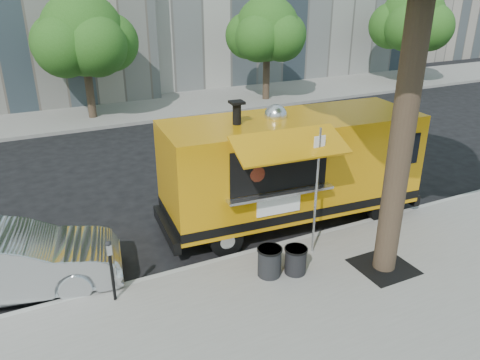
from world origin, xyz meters
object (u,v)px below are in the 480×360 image
object	(u,v)px
parking_meter	(111,264)
food_truck	(291,166)
sign_post	(317,185)
trash_bin_left	(269,261)
trash_bin_right	(296,260)
far_tree_d	(413,19)
far_tree_b	(83,35)
far_tree_c	(267,29)
sedan	(9,263)

from	to	relation	value
parking_meter	food_truck	size ratio (longest dim) A/B	0.19
sign_post	trash_bin_left	world-z (taller)	sign_post
trash_bin_left	trash_bin_right	world-z (taller)	trash_bin_left
far_tree_d	sign_post	distance (m)	21.79
far_tree_b	food_truck	bearing A→B (deg)	-76.68
far_tree_b	trash_bin_left	distance (m)	15.07
far_tree_b	parking_meter	size ratio (longest dim) A/B	4.12
far_tree_c	far_tree_d	bearing A→B (deg)	1.15
food_truck	far_tree_c	bearing A→B (deg)	67.96
parking_meter	food_truck	distance (m)	5.23
far_tree_b	trash_bin_right	xyz separation A→B (m)	(1.72, -14.82, -3.36)
far_tree_c	trash_bin_right	bearing A→B (deg)	-116.63
far_tree_d	parking_meter	bearing A→B (deg)	-146.40
far_tree_c	trash_bin_left	bearing A→B (deg)	-118.62
trash_bin_left	trash_bin_right	bearing A→B (deg)	-17.14
parking_meter	sedan	bearing A→B (deg)	143.13
far_tree_c	far_tree_d	size ratio (longest dim) A/B	0.92
far_tree_d	trash_bin_right	distance (m)	22.95
far_tree_d	far_tree_b	bearing A→B (deg)	179.70
parking_meter	trash_bin_right	distance (m)	3.83
trash_bin_left	trash_bin_right	size ratio (longest dim) A/B	1.08
sign_post	parking_meter	distance (m)	4.64
far_tree_c	trash_bin_left	world-z (taller)	far_tree_c
trash_bin_right	parking_meter	bearing A→B (deg)	168.36
far_tree_b	trash_bin_right	world-z (taller)	far_tree_b
parking_meter	far_tree_b	bearing A→B (deg)	81.90
far_tree_b	sedan	distance (m)	13.62
sedan	far_tree_c	bearing A→B (deg)	-36.15
food_truck	trash_bin_right	bearing A→B (deg)	-114.30
parking_meter	far_tree_d	bearing A→B (deg)	33.60
parking_meter	sedan	world-z (taller)	parking_meter
trash_bin_left	sedan	bearing A→B (deg)	158.61
trash_bin_right	far_tree_d	bearing A→B (deg)	40.42
trash_bin_right	food_truck	bearing A→B (deg)	61.48
sign_post	sedan	xyz separation A→B (m)	(-6.35, 1.55, -1.12)
far_tree_c	sign_post	bearing A→B (deg)	-114.81
parking_meter	sedan	size ratio (longest dim) A/B	0.30
far_tree_c	far_tree_b	bearing A→B (deg)	178.09
sign_post	parking_meter	size ratio (longest dim) A/B	2.25
far_tree_b	far_tree_d	world-z (taller)	far_tree_d
far_tree_c	trash_bin_right	xyz separation A→B (m)	(-7.28, -14.52, -3.25)
far_tree_c	parking_meter	distance (m)	17.82
far_tree_b	trash_bin_left	world-z (taller)	far_tree_b
trash_bin_left	sign_post	bearing A→B (deg)	16.06
far_tree_d	trash_bin_right	bearing A→B (deg)	-139.58
far_tree_d	food_truck	world-z (taller)	far_tree_d
sign_post	food_truck	xyz separation A→B (m)	(0.42, 1.72, -0.25)
sign_post	trash_bin_right	bearing A→B (deg)	-145.63
far_tree_b	trash_bin_right	size ratio (longest dim) A/B	9.13
parking_meter	trash_bin_right	size ratio (longest dim) A/B	2.22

